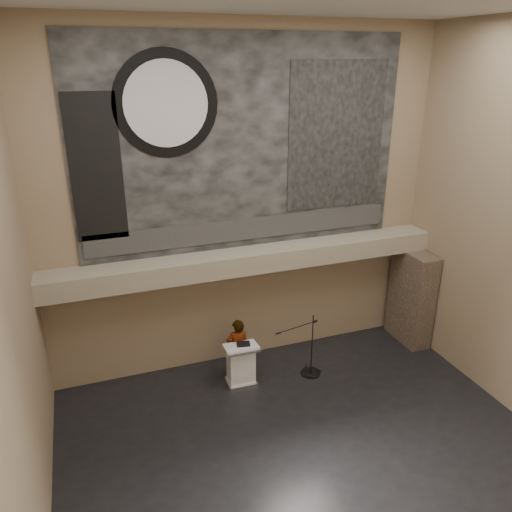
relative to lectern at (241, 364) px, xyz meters
name	(u,v)px	position (x,y,z in m)	size (l,w,h in m)	color
floor	(308,452)	(0.56, -2.74, -0.55)	(10.00, 10.00, 0.00)	black
wall_back	(245,205)	(0.56, 1.26, 3.70)	(10.00, 0.02, 8.50)	#8F785A
wall_front	(486,400)	(0.56, -6.74, 3.70)	(10.00, 0.02, 8.50)	#8F785A
wall_left	(6,309)	(-4.44, -2.74, 3.70)	(0.02, 8.00, 8.50)	#8F785A
soffit	(251,260)	(0.56, 0.86, 2.40)	(10.00, 0.80, 0.50)	gray
sprinkler_left	(188,280)	(-1.04, 0.81, 2.12)	(0.04, 0.04, 0.06)	#B2893D
sprinkler_right	(320,261)	(2.46, 0.81, 2.12)	(0.04, 0.04, 0.06)	#B2893D
banner	(245,146)	(0.56, 1.23, 5.15)	(8.00, 0.05, 5.00)	black
banner_text_strip	(246,229)	(0.56, 1.19, 3.10)	(7.76, 0.02, 0.55)	#2D2D2D
banner_clock_rim	(166,104)	(-1.24, 1.19, 6.15)	(2.30, 2.30, 0.02)	black
banner_clock_face	(166,104)	(-1.24, 1.17, 6.15)	(1.84, 1.84, 0.02)	silver
banner_building_print	(337,137)	(2.96, 1.19, 5.25)	(2.60, 0.02, 3.60)	black
banner_brick_print	(96,169)	(-2.84, 1.19, 4.85)	(1.10, 0.02, 3.20)	black
stone_pier	(411,297)	(5.21, 0.41, 0.80)	(0.60, 1.40, 2.70)	#3F3227
lectern	(241,364)	(0.00, 0.00, 0.00)	(0.83, 0.61, 1.14)	silver
binder	(243,344)	(0.07, 0.00, 0.56)	(0.33, 0.26, 0.04)	black
papers	(238,347)	(-0.09, -0.04, 0.55)	(0.20, 0.28, 0.01)	silver
speaker_person	(238,349)	(0.02, 0.31, 0.26)	(0.60, 0.39, 1.63)	white
mic_stand	(310,366)	(1.79, -0.23, -0.31)	(1.34, 0.52, 1.71)	black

